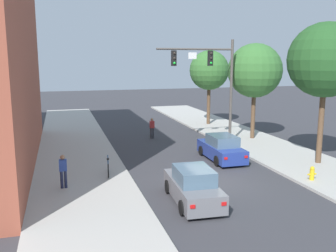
{
  "coord_description": "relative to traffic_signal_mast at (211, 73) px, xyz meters",
  "views": [
    {
      "loc": [
        -7.42,
        -16.99,
        6.25
      ],
      "look_at": [
        -0.78,
        5.67,
        2.0
      ],
      "focal_mm": 39.67,
      "sensor_mm": 36.0,
      "label": 1
    }
  ],
  "objects": [
    {
      "name": "pedestrian_sidewalk_left_walker",
      "position": [
        -10.46,
        -6.89,
        -4.24
      ],
      "size": [
        0.36,
        0.22,
        1.64
      ],
      "color": "#232847",
      "rests_on": "sidewalk_left"
    },
    {
      "name": "sidewalk_right",
      "position": [
        3.48,
        -7.67,
        -5.23
      ],
      "size": [
        5.0,
        60.0,
        0.15
      ],
      "primitive_type": "cube",
      "color": "#B2AFA8",
      "rests_on": "ground"
    },
    {
      "name": "car_lead_blue",
      "position": [
        -0.84,
        -3.83,
        -4.58
      ],
      "size": [
        1.87,
        4.26,
        1.6
      ],
      "color": "navy",
      "rests_on": "ground"
    },
    {
      "name": "traffic_signal_mast",
      "position": [
        0.0,
        0.0,
        0.0
      ],
      "size": [
        5.72,
        0.38,
        7.5
      ],
      "color": "#514C47",
      "rests_on": "sidewalk_right"
    },
    {
      "name": "car_following_grey",
      "position": [
        -5.0,
        -9.98,
        -4.58
      ],
      "size": [
        2.02,
        4.33,
        1.6
      ],
      "color": "slate",
      "rests_on": "ground"
    },
    {
      "name": "sidewalk_left",
      "position": [
        -9.52,
        -7.67,
        -5.23
      ],
      "size": [
        5.0,
        60.0,
        0.15
      ],
      "primitive_type": "cube",
      "color": "#B2AFA8",
      "rests_on": "ground"
    },
    {
      "name": "street_tree_second",
      "position": [
        3.97,
        0.93,
        0.09
      ],
      "size": [
        4.14,
        4.14,
        7.33
      ],
      "color": "brown",
      "rests_on": "sidewalk_right"
    },
    {
      "name": "street_tree_third",
      "position": [
        3.14,
        7.97,
        -0.07
      ],
      "size": [
        3.7,
        3.7,
        6.95
      ],
      "color": "brown",
      "rests_on": "sidewalk_right"
    },
    {
      "name": "pedestrian_crossing_road",
      "position": [
        -3.48,
        3.68,
        -4.39
      ],
      "size": [
        0.36,
        0.22,
        1.64
      ],
      "color": "#333338",
      "rests_on": "ground"
    },
    {
      "name": "bicycle_leaning",
      "position": [
        -8.15,
        -5.39,
        -4.76
      ],
      "size": [
        0.27,
        1.76,
        0.98
      ],
      "color": "black",
      "rests_on": "sidewalk_left"
    },
    {
      "name": "street_tree_nearest",
      "position": [
        4.26,
        -6.53,
        0.9
      ],
      "size": [
        4.31,
        4.31,
        8.22
      ],
      "color": "brown",
      "rests_on": "sidewalk_right"
    },
    {
      "name": "fire_hydrant",
      "position": [
        1.77,
        -9.21,
        -4.79
      ],
      "size": [
        0.48,
        0.24,
        0.72
      ],
      "color": "gold",
      "rests_on": "sidewalk_right"
    },
    {
      "name": "ground_plane",
      "position": [
        -3.02,
        -7.67,
        -5.3
      ],
      "size": [
        120.0,
        120.0,
        0.0
      ],
      "primitive_type": "plane",
      "color": "#38383D"
    }
  ]
}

